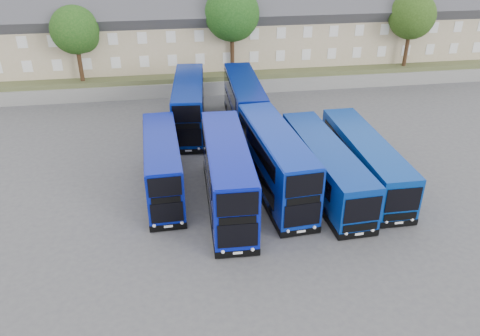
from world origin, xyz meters
The scene contains 15 objects.
ground centered at (0.00, 0.00, 0.00)m, with size 120.00×120.00×0.00m, color #46464B.
retaining_wall centered at (0.00, 24.00, 0.75)m, with size 70.00×0.40×1.50m, color slate.
earth_bank centered at (0.00, 34.00, 1.00)m, with size 80.00×20.00×2.00m, color #4F5730.
terrace_row centered at (3.00, 30.00, 6.60)m, with size 60.00×10.40×11.20m.
dd_front_left centered at (-5.94, 4.39, 1.96)m, with size 2.63×10.15×4.00m.
dd_front_mid centered at (-1.75, 1.85, 2.23)m, with size 2.99×11.52×4.55m.
dd_front_right centered at (1.76, 3.23, 2.22)m, with size 3.46×11.53×4.52m.
dd_rear_left centered at (-3.41, 15.34, 2.19)m, with size 3.57×11.39×4.45m.
dd_rear_right centered at (1.56, 14.84, 2.20)m, with size 2.90×11.33×4.47m.
coach_east_a centered at (5.29, 3.00, 1.67)m, with size 3.19×12.59×3.41m.
coach_east_b centered at (8.50, 3.59, 1.64)m, with size 2.63×12.24×3.34m.
tree_west centered at (-13.85, 25.10, 7.05)m, with size 4.80×4.80×7.65m.
tree_mid centered at (2.15, 25.60, 8.07)m, with size 5.76×5.76×9.18m.
tree_east centered at (22.15, 25.10, 7.39)m, with size 5.12×5.12×8.16m.
tree_far centered at (28.15, 32.10, 7.73)m, with size 5.44×5.44×8.67m.
Camera 1 is at (-5.11, -24.68, 17.28)m, focal length 35.00 mm.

